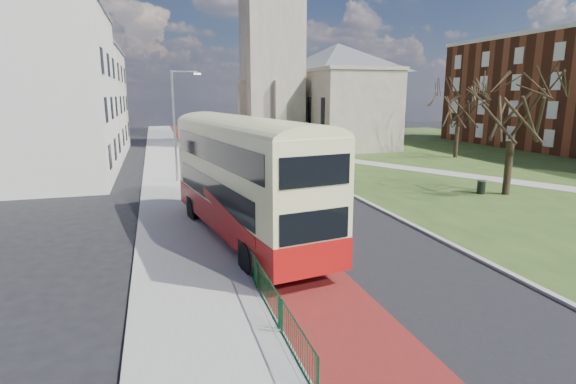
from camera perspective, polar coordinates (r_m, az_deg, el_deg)
name	(u,v)px	position (r m, az deg, el deg)	size (l,w,h in m)	color
ground	(318,259)	(18.07, 3.77, -8.54)	(160.00, 160.00, 0.00)	black
road_carriageway	(251,174)	(37.14, -4.75, 2.30)	(9.00, 120.00, 0.01)	black
bus_lane	(218,176)	(36.70, -8.88, 2.07)	(3.40, 120.00, 0.01)	#591414
pavement_west	(170,177)	(36.40, -14.81, 1.81)	(4.00, 120.00, 0.12)	gray
kerb_west	(195,176)	(36.50, -11.68, 2.00)	(0.25, 120.00, 0.13)	#999993
kerb_east	(297,167)	(40.20, 1.10, 3.18)	(0.25, 80.00, 0.13)	#999993
grass_green	(483,159)	(49.90, 23.50, 3.90)	(40.00, 80.00, 0.04)	#2E4518
footpath	(528,184)	(37.14, 28.13, 0.95)	(2.20, 36.00, 0.03)	#9E998C
pedestrian_railing	(227,225)	(20.89, -7.70, -4.13)	(0.07, 24.00, 1.12)	#0D3C20
gothic_church	(308,38)	(57.31, 2.56, 19.00)	(16.38, 18.00, 40.00)	gray
street_block_near	(38,93)	(38.68, -29.15, 10.91)	(10.30, 14.30, 13.00)	beige
street_block_far	(74,101)	(54.44, -25.50, 10.42)	(10.30, 16.30, 11.50)	beige
streetlamp	(176,120)	(33.91, -14.00, 8.84)	(2.13, 0.18, 8.00)	gray
bus	(245,174)	(19.77, -5.54, 2.31)	(4.96, 12.93, 5.28)	#9E100E
winter_tree_near	(516,97)	(31.91, 26.94, 10.70)	(7.42, 7.42, 8.99)	#302618
winter_tree_far	(459,102)	(49.34, 20.94, 10.59)	(6.82, 6.82, 8.10)	#2D2216
litter_bin	(481,187)	(32.02, 23.33, 0.60)	(0.72, 0.72, 0.90)	black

